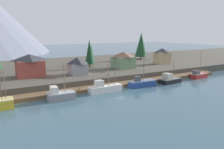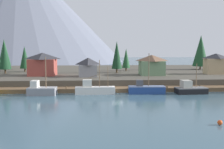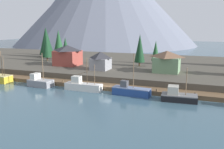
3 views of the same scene
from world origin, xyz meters
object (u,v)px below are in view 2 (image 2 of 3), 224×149
fishing_boat_white (94,89)px  fishing_boat_blue (146,89)px  conifer_mid_right (126,58)px  conifer_near_right (5,56)px  house_tan (216,64)px  house_grey (88,67)px  conifer_centre (4,52)px  house_green (152,65)px  conifer_near_left (117,55)px  fishing_boat_grey (41,90)px  fishing_boat_black (190,89)px  conifer_back_left (25,57)px  conifer_mid_left (201,51)px  channel_buoy (220,123)px  house_red (43,64)px

fishing_boat_white → fishing_boat_blue: fishing_boat_blue is taller
fishing_boat_white → conifer_mid_right: bearing=70.2°
conifer_near_right → house_tan: bearing=-5.1°
house_grey → conifer_centre: (-31.60, 26.30, 3.67)m
house_green → conifer_near_right: 45.75m
conifer_near_left → conifer_near_right: size_ratio=1.06×
fishing_boat_grey → conifer_mid_right: conifer_mid_right is taller
fishing_boat_white → fishing_boat_black: fishing_boat_white is taller
fishing_boat_grey → fishing_boat_blue: (24.02, 0.38, -0.09)m
fishing_boat_black → conifer_centre: size_ratio=0.65×
conifer_near_right → conifer_back_left: (4.82, 5.16, -0.59)m
fishing_boat_grey → house_tan: size_ratio=1.26×
house_green → conifer_centre: bearing=155.1°
fishing_boat_white → conifer_back_left: conifer_back_left is taller
fishing_boat_white → house_grey: bearing=95.8°
fishing_boat_white → conifer_back_left: bearing=126.6°
conifer_near_right → conifer_mid_right: (39.06, 6.96, -1.06)m
fishing_boat_blue → conifer_mid_left: bearing=56.0°
fishing_boat_blue → channel_buoy: bearing=-75.3°
fishing_boat_grey → conifer_near_left: (19.17, 25.85, 7.11)m
fishing_boat_blue → house_tan: size_ratio=1.38×
fishing_boat_blue → house_red: 33.19m
fishing_boat_white → conifer_back_left: 38.69m
conifer_mid_right → house_red: bearing=-152.2°
conifer_mid_right → channel_buoy: size_ratio=11.17×
conifer_mid_right → fishing_boat_black: bearing=-71.0°
house_grey → conifer_mid_right: (12.73, 17.37, 1.69)m
channel_buoy → fishing_boat_white: bearing=124.0°
fishing_boat_white → house_grey: size_ratio=1.65×
house_green → channel_buoy: 44.06m
house_green → conifer_mid_left: size_ratio=0.57×
conifer_near_right → channel_buoy: size_ratio=13.70×
conifer_near_right → conifer_mid_left: conifer_mid_left is taller
fishing_boat_blue → fishing_boat_black: (10.19, -0.55, 0.04)m
house_tan → conifer_mid_left: conifer_mid_left is taller
house_grey → conifer_centre: conifer_centre is taller
fishing_boat_black → conifer_near_right: size_ratio=0.76×
conifer_near_right → house_green: bearing=-9.4°
house_tan → conifer_back_left: size_ratio=0.79×
fishing_boat_grey → conifer_centre: (-21.38, 41.54, 7.76)m
conifer_mid_left → conifer_centre: (-72.36, 4.98, -0.54)m
fishing_boat_black → conifer_mid_left: bearing=61.1°
fishing_boat_blue → channel_buoy: (5.49, -25.92, -0.68)m
fishing_boat_black → conifer_mid_right: (-11.26, 32.77, 5.83)m
fishing_boat_grey → conifer_near_right: bearing=125.1°
conifer_near_right → fishing_boat_grey: bearing=-57.9°
fishing_boat_blue → channel_buoy: size_ratio=13.38×
conifer_near_left → channel_buoy: conifer_near_left is taller
house_red → conifer_near_left: (22.31, 7.02, 2.35)m
house_green → conifer_mid_left: 28.92m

